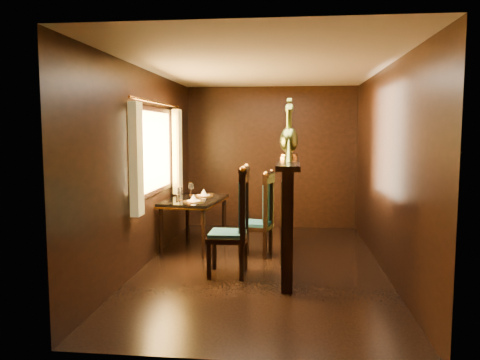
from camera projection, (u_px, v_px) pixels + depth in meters
The scene contains 8 objects.
ground at pixel (262, 266), 5.98m from camera, with size 5.00×5.00×0.00m, color black.
room_shell at pixel (256, 142), 5.84m from camera, with size 3.04×5.04×2.52m.
partition at pixel (288, 208), 6.17m from camera, with size 0.26×2.70×1.36m.
dining_table at pixel (194, 203), 6.88m from camera, with size 0.89×1.31×0.93m.
chair_left at pixel (238, 218), 5.55m from camera, with size 0.47×0.53×1.32m.
chair_right at pixel (264, 212), 6.42m from camera, with size 0.50×0.52×1.19m.
peacock_left at pixel (289, 129), 5.85m from camera, with size 0.24×0.64×0.76m, color #184A29, non-canonical shape.
peacock_right at pixel (289, 128), 6.46m from camera, with size 0.25×0.67×0.80m, color #184A29, non-canonical shape.
Camera 1 is at (0.35, -5.83, 1.72)m, focal length 35.00 mm.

